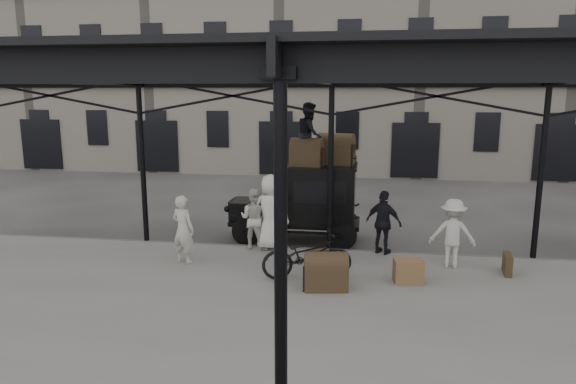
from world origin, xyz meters
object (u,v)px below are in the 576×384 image
Objects in this scene: taxi at (311,199)px; steamer_trunk_platform at (326,274)px; steamer_trunk_roof_near at (307,154)px; porter_official at (384,223)px; porter_left at (183,229)px; bicycle at (307,255)px.

taxi reaches higher than steamer_trunk_platform.
steamer_trunk_roof_near is at bearing 94.05° from steamer_trunk_platform.
taxi is 4.01m from steamer_trunk_platform.
taxi reaches higher than porter_official.
steamer_trunk_roof_near is at bearing -116.42° from porter_left.
steamer_trunk_roof_near reaches higher than porter_left.
porter_official is at bearing -33.94° from taxi.
steamer_trunk_roof_near reaches higher than steamer_trunk_platform.
steamer_trunk_roof_near is (-0.08, -0.25, 1.29)m from taxi.
porter_official is at bearing -142.87° from porter_left.
bicycle is 0.73m from steamer_trunk_platform.
porter_left is 1.89× the size of steamer_trunk_roof_near.
porter_left is 1.84× the size of steamer_trunk_platform.
porter_left is 3.09m from bicycle.
taxi is 4.22× the size of steamer_trunk_roof_near.
steamer_trunk_platform is (0.45, -0.54, -0.19)m from bicycle.
bicycle is at bearing -74.09° from steamer_trunk_roof_near.
porter_left is 1.02× the size of porter_official.
porter_left is at bearing 43.39° from porter_official.
porter_left is (-2.74, -2.71, -0.24)m from taxi.
steamer_trunk_platform is (0.73, -3.87, -0.73)m from taxi.
taxi reaches higher than porter_left.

